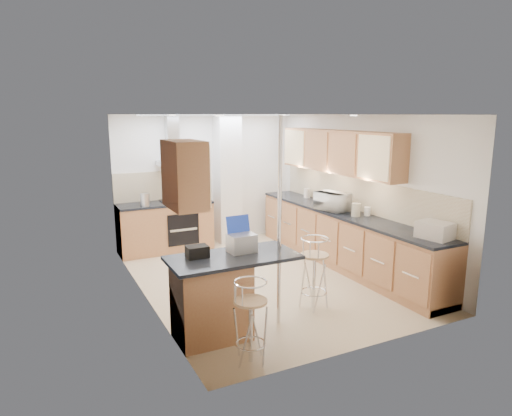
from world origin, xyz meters
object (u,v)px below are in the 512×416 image
laptop (242,243)px  bar_stool_end (314,273)px  microwave (333,201)px  bar_stool_near (251,322)px  bread_bin (435,230)px

laptop → bar_stool_end: 1.22m
microwave → laptop: size_ratio=1.80×
laptop → bar_stool_near: bearing=-111.3°
laptop → bar_stool_end: bearing=2.1°
laptop → bar_stool_near: 0.99m
laptop → bread_bin: laptop is taller
bar_stool_end → microwave: bearing=10.5°
laptop → bar_stool_near: (-0.25, -0.75, -0.60)m
bar_stool_end → bread_bin: 1.67m
microwave → bar_stool_near: 3.51m
bar_stool_near → bread_bin: (2.78, 0.23, 0.59)m
bar_stool_near → bar_stool_end: bearing=32.5°
microwave → bar_stool_near: (-2.62, -2.26, -0.63)m
bar_stool_end → bar_stool_near: bearing=175.4°
laptop → bread_bin: size_ratio=0.74×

